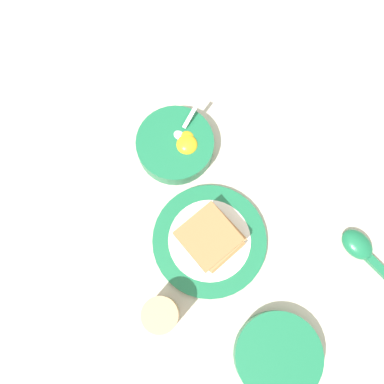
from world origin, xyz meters
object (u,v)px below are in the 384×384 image
at_px(congee_bowl, 278,356).
at_px(toast_plate, 209,241).
at_px(drinking_cup, 161,315).
at_px(soup_spoon, 363,250).
at_px(egg_bowl, 176,145).
at_px(toast_sandwich, 211,238).

bearing_deg(congee_bowl, toast_plate, -26.81).
height_order(toast_plate, drinking_cup, drinking_cup).
distance_m(toast_plate, soup_spoon, 0.28).
bearing_deg(toast_plate, egg_bowl, -37.64).
relative_size(toast_sandwich, soup_spoon, 0.72).
relative_size(egg_bowl, toast_plate, 0.74).
bearing_deg(toast_plate, soup_spoon, -150.55).
bearing_deg(egg_bowl, soup_spoon, -177.07).
bearing_deg(soup_spoon, toast_plate, 29.45).
xyz_separation_m(toast_plate, toast_sandwich, (-0.00, -0.00, 0.03)).
distance_m(toast_plate, drinking_cup, 0.16).
xyz_separation_m(soup_spoon, congee_bowl, (0.04, 0.24, 0.01)).
height_order(egg_bowl, soup_spoon, egg_bowl).
bearing_deg(toast_plate, drinking_cup, 90.27).
relative_size(egg_bowl, toast_sandwich, 1.33).
bearing_deg(toast_sandwich, congee_bowl, 152.82).
bearing_deg(drinking_cup, toast_plate, -89.73).
height_order(toast_sandwich, drinking_cup, drinking_cup).
bearing_deg(soup_spoon, drinking_cup, 50.28).
xyz_separation_m(egg_bowl, soup_spoon, (-0.40, -0.02, -0.01)).
bearing_deg(toast_plate, toast_sandwich, -121.52).
bearing_deg(drinking_cup, egg_bowl, -60.68).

